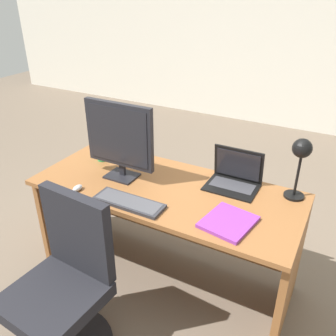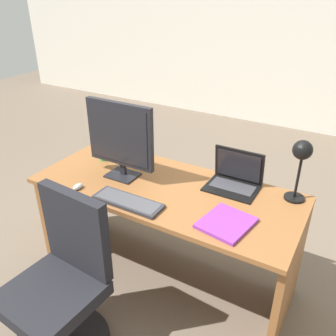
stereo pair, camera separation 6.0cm
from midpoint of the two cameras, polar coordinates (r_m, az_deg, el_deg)
ground at (r=3.81m, az=10.07°, el=-2.34°), size 12.00×12.00×0.00m
back_wall at (r=5.23m, az=19.01°, el=21.08°), size 10.00×0.10×2.80m
desk at (r=2.40m, az=-0.53°, el=-7.15°), size 1.69×0.72×0.73m
monitor at (r=2.26m, az=-8.55°, el=4.87°), size 0.48×0.16×0.50m
laptop at (r=2.28m, az=9.96°, el=-0.97°), size 0.32×0.24×0.23m
keyboard at (r=2.09m, az=-7.07°, el=-5.46°), size 0.43×0.14×0.02m
mouse at (r=2.28m, az=-14.99°, el=-3.12°), size 0.04×0.07×0.03m
desk_lamp at (r=2.12m, az=19.68°, el=1.79°), size 0.12×0.14×0.39m
book at (r=1.94m, az=8.74°, el=-8.50°), size 0.28×0.31×0.02m
coffee_mug at (r=2.60m, az=-11.08°, el=2.32°), size 0.10×0.07×0.11m
office_chair at (r=2.12m, az=-17.11°, el=-18.92°), size 0.56×0.56×0.94m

